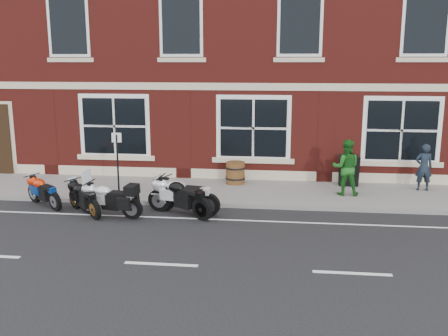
{
  "coord_description": "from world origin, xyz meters",
  "views": [
    {
      "loc": [
        2.51,
        -12.76,
        4.25
      ],
      "look_at": [
        0.81,
        1.6,
        1.15
      ],
      "focal_mm": 40.0,
      "sensor_mm": 36.0,
      "label": 1
    }
  ],
  "objects": [
    {
      "name": "sidewalk",
      "position": [
        0.0,
        3.0,
        0.06
      ],
      "size": [
        30.0,
        3.0,
        0.12
      ],
      "primitive_type": "cube",
      "color": "slate",
      "rests_on": "ground"
    },
    {
      "name": "moto_touring_silver",
      "position": [
        -2.26,
        0.18,
        0.53
      ],
      "size": [
        1.96,
        0.63,
        1.3
      ],
      "rotation": [
        0.0,
        0.0,
        1.34
      ],
      "color": "black",
      "rests_on": "ground"
    },
    {
      "name": "ground",
      "position": [
        0.0,
        0.0,
        0.0
      ],
      "size": [
        80.0,
        80.0,
        0.0
      ],
      "primitive_type": "plane",
      "color": "black",
      "rests_on": "ground"
    },
    {
      "name": "pub_building",
      "position": [
        0.0,
        10.5,
        6.0
      ],
      "size": [
        24.0,
        12.0,
        12.0
      ],
      "primitive_type": "cube",
      "color": "maroon",
      "rests_on": "ground"
    },
    {
      "name": "parking_sign",
      "position": [
        -2.43,
        1.55,
        1.3
      ],
      "size": [
        0.29,
        0.06,
        2.04
      ],
      "rotation": [
        0.0,
        0.0,
        0.14
      ],
      "color": "black",
      "rests_on": "sidewalk"
    },
    {
      "name": "a_board_sign",
      "position": [
        4.76,
        3.97,
        0.65
      ],
      "size": [
        0.64,
        0.43,
        1.06
      ],
      "primitive_type": null,
      "rotation": [
        0.0,
        0.0,
        -0.01
      ],
      "color": "black",
      "rests_on": "sidewalk"
    },
    {
      "name": "pedestrian_right",
      "position": [
        4.51,
        2.84,
        1.0
      ],
      "size": [
        0.88,
        0.7,
        1.76
      ],
      "primitive_type": "imported",
      "rotation": [
        0.0,
        0.0,
        3.1
      ],
      "color": "#1A5A19",
      "rests_on": "sidewalk"
    },
    {
      "name": "pedestrian_left",
      "position": [
        7.1,
        3.7,
        0.89
      ],
      "size": [
        0.57,
        0.39,
        1.53
      ],
      "primitive_type": "imported",
      "rotation": [
        0.0,
        0.0,
        3.18
      ],
      "color": "black",
      "rests_on": "sidewalk"
    },
    {
      "name": "moto_sport_red",
      "position": [
        -4.51,
        0.9,
        0.48
      ],
      "size": [
        1.55,
        1.19,
        0.83
      ],
      "rotation": [
        0.0,
        0.0,
        0.93
      ],
      "color": "black",
      "rests_on": "ground"
    },
    {
      "name": "kerb",
      "position": [
        0.0,
        1.42,
        0.06
      ],
      "size": [
        30.0,
        0.16,
        0.12
      ],
      "primitive_type": "cube",
      "color": "slate",
      "rests_on": "ground"
    },
    {
      "name": "moto_naked_black",
      "position": [
        -0.24,
        0.53,
        0.55
      ],
      "size": [
        1.86,
        1.28,
        0.96
      ],
      "rotation": [
        0.0,
        0.0,
        0.99
      ],
      "color": "black",
      "rests_on": "ground"
    },
    {
      "name": "barrel_planter",
      "position": [
        0.94,
        3.89,
        0.5
      ],
      "size": [
        0.68,
        0.68,
        0.76
      ],
      "color": "#522916",
      "rests_on": "sidewalk"
    },
    {
      "name": "moto_sport_black",
      "position": [
        -3.03,
        0.33,
        0.49
      ],
      "size": [
        1.44,
        1.41,
        0.85
      ],
      "rotation": [
        0.0,
        0.0,
        0.8
      ],
      "color": "black",
      "rests_on": "ground"
    },
    {
      "name": "moto_sport_silver",
      "position": [
        -0.27,
        0.67,
        0.56
      ],
      "size": [
        2.16,
        0.57,
        0.98
      ],
      "rotation": [
        0.0,
        0.0,
        1.37
      ],
      "color": "black",
      "rests_on": "ground"
    }
  ]
}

